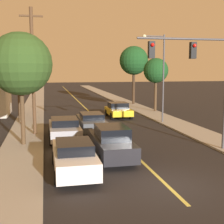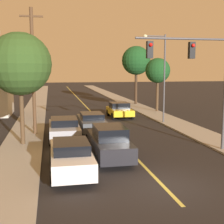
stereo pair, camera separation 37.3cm
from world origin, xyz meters
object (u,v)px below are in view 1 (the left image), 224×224
(car_far_oncoming, at_px, (118,110))
(car_outer_lane_front, at_px, (74,156))
(streetlamp_right, at_px, (159,67))
(utility_pole_left, at_px, (33,70))
(car_outer_lane_second, at_px, (64,129))
(traffic_signal_mast, at_px, (199,68))
(car_near_lane_second, at_px, (91,122))
(car_near_lane_front, at_px, (111,142))
(tree_right_far, at_px, (134,61))
(tree_left_near, at_px, (21,64))
(tree_right_near, at_px, (156,71))
(tree_left_far, at_px, (18,67))

(car_far_oncoming, bearing_deg, car_outer_lane_front, 69.75)
(car_far_oncoming, xyz_separation_m, streetlamp_right, (2.61, -3.93, 4.17))
(utility_pole_left, bearing_deg, car_outer_lane_second, -43.32)
(car_far_oncoming, distance_m, traffic_signal_mast, 14.13)
(car_outer_lane_second, distance_m, utility_pole_left, 4.77)
(car_near_lane_second, xyz_separation_m, streetlamp_right, (6.22, 2.46, 4.16))
(car_outer_lane_second, height_order, streetlamp_right, streetlamp_right)
(car_near_lane_front, xyz_separation_m, tree_right_far, (8.12, 23.87, 4.93))
(car_far_oncoming, bearing_deg, tree_left_near, 49.95)
(car_far_oncoming, xyz_separation_m, tree_right_near, (4.88, 2.88, 3.77))
(car_outer_lane_second, bearing_deg, streetlamp_right, 30.00)
(car_outer_lane_front, distance_m, tree_left_near, 7.58)
(car_outer_lane_front, height_order, tree_right_near, tree_right_near)
(car_near_lane_front, xyz_separation_m, car_outer_lane_front, (-2.18, -2.10, -0.06))
(traffic_signal_mast, distance_m, streetlamp_right, 9.62)
(car_near_lane_second, height_order, tree_right_far, tree_right_far)
(car_outer_lane_second, bearing_deg, tree_left_far, 113.38)
(car_outer_lane_front, relative_size, tree_left_far, 0.70)
(car_near_lane_second, xyz_separation_m, car_outer_lane_second, (-2.18, -2.39, 0.02))
(car_outer_lane_front, xyz_separation_m, utility_pole_left, (-1.99, 8.80, 3.89))
(car_outer_lane_front, bearing_deg, tree_left_far, 102.99)
(car_outer_lane_front, relative_size, traffic_signal_mast, 0.74)
(car_near_lane_second, xyz_separation_m, tree_right_far, (8.12, 16.65, 5.04))
(car_far_oncoming, relative_size, tree_left_far, 0.59)
(tree_left_far, bearing_deg, traffic_signal_mast, -49.89)
(traffic_signal_mast, bearing_deg, tree_right_near, 78.03)
(streetlamp_right, relative_size, tree_right_far, 0.99)
(car_outer_lane_front, xyz_separation_m, tree_left_near, (-2.58, 5.74, 4.22))
(car_near_lane_second, relative_size, car_far_oncoming, 1.23)
(tree_right_near, bearing_deg, tree_left_near, -135.90)
(car_outer_lane_front, xyz_separation_m, car_outer_lane_second, (0.00, 6.92, -0.02))
(car_near_lane_second, xyz_separation_m, tree_left_far, (-5.60, 5.53, 4.17))
(car_near_lane_front, height_order, streetlamp_right, streetlamp_right)
(utility_pole_left, bearing_deg, tree_right_far, 54.41)
(utility_pole_left, height_order, tree_left_near, utility_pole_left)
(streetlamp_right, bearing_deg, tree_left_near, -151.22)
(car_far_oncoming, bearing_deg, tree_right_near, -149.45)
(traffic_signal_mast, relative_size, tree_right_far, 0.85)
(traffic_signal_mast, height_order, tree_left_near, tree_left_near)
(utility_pole_left, bearing_deg, traffic_signal_mast, -35.56)
(car_outer_lane_second, relative_size, tree_right_near, 0.84)
(tree_left_near, bearing_deg, car_near_lane_front, -37.42)
(tree_left_far, height_order, tree_right_near, tree_left_far)
(car_far_oncoming, bearing_deg, car_near_lane_front, 75.13)
(tree_left_far, bearing_deg, car_outer_lane_second, -66.62)
(tree_right_near, bearing_deg, streetlamp_right, -108.42)
(car_near_lane_front, bearing_deg, tree_left_near, 142.58)
(tree_left_far, bearing_deg, utility_pole_left, -76.62)
(utility_pole_left, bearing_deg, car_near_lane_front, -58.14)
(traffic_signal_mast, relative_size, tree_left_far, 0.94)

